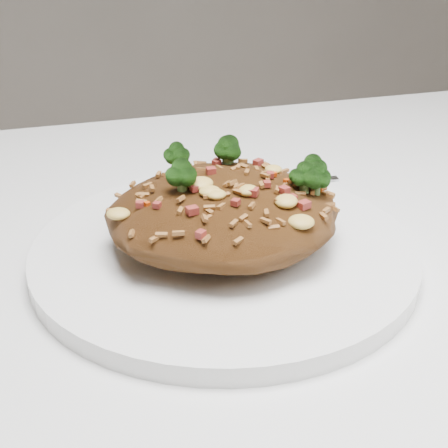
{
  "coord_description": "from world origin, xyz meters",
  "views": [
    {
      "loc": [
        -0.13,
        -0.34,
        0.98
      ],
      "look_at": [
        -0.01,
        0.04,
        0.78
      ],
      "focal_mm": 50.0,
      "sensor_mm": 36.0,
      "label": 1
    }
  ],
  "objects_px": {
    "dining_table": "(258,388)",
    "fork": "(257,184)",
    "plate": "(224,251)",
    "fried_rice": "(225,202)"
  },
  "relations": [
    {
      "from": "dining_table",
      "to": "plate",
      "type": "distance_m",
      "value": 0.11
    },
    {
      "from": "dining_table",
      "to": "fried_rice",
      "type": "bearing_deg",
      "value": 106.83
    },
    {
      "from": "fried_rice",
      "to": "plate",
      "type": "bearing_deg",
      "value": -143.76
    },
    {
      "from": "dining_table",
      "to": "fork",
      "type": "distance_m",
      "value": 0.17
    },
    {
      "from": "plate",
      "to": "dining_table",
      "type": "bearing_deg",
      "value": -71.4
    },
    {
      "from": "plate",
      "to": "fork",
      "type": "distance_m",
      "value": 0.11
    },
    {
      "from": "fried_rice",
      "to": "fork",
      "type": "distance_m",
      "value": 0.11
    },
    {
      "from": "plate",
      "to": "fork",
      "type": "bearing_deg",
      "value": 57.27
    },
    {
      "from": "dining_table",
      "to": "fork",
      "type": "relative_size",
      "value": 7.38
    },
    {
      "from": "plate",
      "to": "fried_rice",
      "type": "relative_size",
      "value": 1.69
    }
  ]
}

